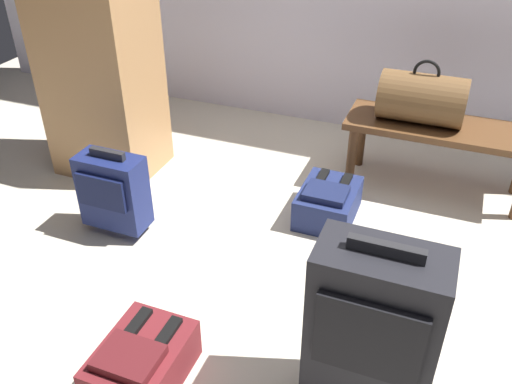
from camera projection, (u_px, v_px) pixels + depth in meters
ground_plane at (305, 270)px, 2.51m from camera, size 6.60×6.60×0.00m
bench at (441, 135)px, 2.91m from camera, size 1.00×0.36×0.40m
duffel_bag_brown at (422, 98)px, 2.85m from camera, size 0.44×0.26×0.34m
suitcase_upright_charcoal at (373, 330)px, 1.73m from camera, size 0.40×0.25×0.70m
suitcase_small_navy at (113, 191)px, 2.64m from camera, size 0.32×0.19×0.46m
backpack_navy at (328, 202)px, 2.81m from camera, size 0.28×0.38×0.21m
backpack_maroon at (142, 363)px, 1.95m from camera, size 0.28×0.38×0.21m
side_cabinet at (102, 79)px, 3.02m from camera, size 0.56×0.44×1.10m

